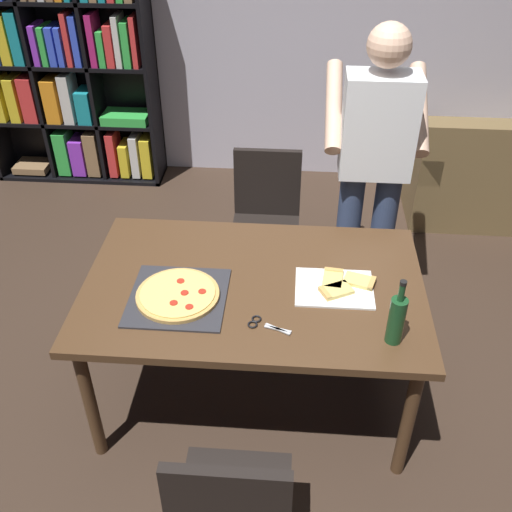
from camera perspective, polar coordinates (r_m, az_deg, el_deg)
ground_plane at (r=3.31m, az=-0.20°, el=-12.81°), size 12.00×12.00×0.00m
back_wall at (r=4.89m, az=2.35°, el=23.22°), size 6.40×0.10×2.80m
dining_table at (r=2.83m, az=-0.23°, el=-3.76°), size 1.60×1.03×0.75m
chair_near_camera at (r=2.31m, az=-2.34°, el=-23.25°), size 0.42×0.42×0.90m
chair_far_side at (r=3.74m, az=0.99°, el=4.13°), size 0.42×0.42×0.90m
bookshelf at (r=5.13m, az=-17.69°, el=17.04°), size 1.40×0.35×1.95m
person_serving_pizza at (r=3.33m, az=11.25°, el=8.73°), size 0.55×0.54×1.75m
pepperoni_pizza_on_tray at (r=2.72m, az=-7.54°, el=-3.79°), size 0.44×0.44×0.04m
pizza_slices_on_towel at (r=2.78m, az=7.92°, el=-2.87°), size 0.38×0.28×0.03m
wine_bottle at (r=2.49m, az=13.40°, el=-5.93°), size 0.07×0.07×0.32m
kitchen_scissors at (r=2.56m, az=0.66°, el=-6.60°), size 0.20×0.12×0.01m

